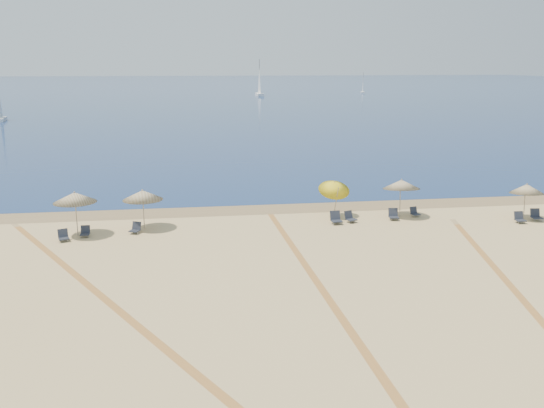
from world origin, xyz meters
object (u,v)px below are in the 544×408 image
Objects in this scene: chair_8 at (415,212)px; chair_9 at (520,218)px; umbrella_5 at (527,189)px; chair_5 at (336,218)px; chair_2 at (63,236)px; chair_4 at (136,228)px; umbrella_2 at (143,195)px; chair_6 at (350,217)px; umbrella_4 at (401,184)px; chair_10 at (536,215)px; sailboat_2 at (0,108)px; sailboat_1 at (259,85)px; sailboat_0 at (363,87)px; chair_7 at (393,215)px; umbrella_1 at (75,197)px; umbrella_3 at (335,186)px; chair_3 at (85,232)px.

chair_8 is 1.02× the size of chair_9.
umbrella_5 is 11.77m from chair_5.
chair_2 reaches higher than chair_4.
umbrella_5 reaches higher than chair_9.
chair_6 is at bearing -1.58° from umbrella_2.
umbrella_4 reaches higher than chair_10.
chair_9 is 85.42m from sailboat_2.
umbrella_2 reaches higher than chair_4.
sailboat_1 reaches higher than umbrella_4.
umbrella_5 is 0.35× the size of sailboat_0.
chair_2 is at bearing -167.44° from chair_7.
umbrella_5 is 27.04m from chair_2.
chair_6 is 10.15m from chair_9.
chair_9 is at bearing -19.72° from chair_2.
umbrella_5 is (7.28, -1.70, -0.13)m from umbrella_4.
umbrella_1 is 0.39× the size of sailboat_0.
chair_8 is at bearing 28.58° from chair_4.
umbrella_1 is 20.16m from chair_8.
chair_8 is (-6.38, 1.55, -1.64)m from umbrella_5.
umbrella_4 is at bearing -12.82° from chair_2.
chair_8 is (0.90, -0.15, -1.78)m from umbrella_4.
umbrella_3 is 3.26× the size of chair_6.
chair_2 reaches higher than chair_8.
umbrella_4 is at bearing 4.12° from umbrella_1.
sailboat_1 reaches higher than sailboat_2.
chair_2 is 19.11m from chair_7.
chair_2 is at bearing 161.35° from chair_6.
umbrella_5 reaches higher than chair_7.
sailboat_0 is at bearing 92.92° from chair_4.
chair_6 is at bearing 9.66° from chair_5.
umbrella_5 is 3.33× the size of chair_8.
chair_2 is (-15.56, -2.61, -1.69)m from umbrella_3.
umbrella_4 is 133.99m from sailboat_1.
chair_3 is 14.33m from chair_5.
chair_7 is (2.78, 0.16, 0.01)m from chair_6.
umbrella_1 is 14.88m from chair_5.
chair_4 is 1.05× the size of chair_7.
chair_3 is at bearing 179.40° from chair_5.
chair_2 is 0.97× the size of chair_4.
sailboat_2 is at bearing 123.22° from umbrella_4.
umbrella_3 is 77.21m from sailboat_2.
umbrella_5 is 85.24m from sailboat_2.
chair_3 is at bearing -175.49° from chair_10.
chair_10 reaches higher than chair_8.
chair_8 is 0.07× the size of sailboat_1.
chair_7 reaches higher than chair_4.
chair_7 is (18.03, 0.93, 0.04)m from chair_3.
chair_5 is 1.04× the size of chair_10.
umbrella_4 is at bearing 10.68° from chair_5.
chair_2 is 1.00× the size of chair_5.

